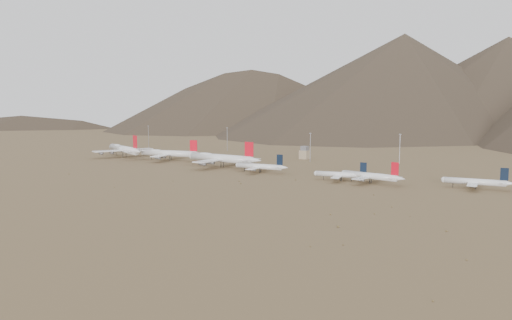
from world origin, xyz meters
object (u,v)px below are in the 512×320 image
Objects in this scene: widebody_centre at (170,153)px; narrowbody_a at (261,166)px; widebody_west at (124,149)px; widebody_east at (221,158)px; control_tower at (305,153)px; narrowbody_b at (342,175)px.

widebody_centre is 114.15m from narrowbody_a.
widebody_west is 0.99× the size of widebody_east.
control_tower is at bearing 74.08° from widebody_east.
widebody_west is at bearing 169.37° from widebody_centre.
widebody_west is 1.67× the size of narrowbody_a.
control_tower is (-19.04, 98.86, 0.66)m from narrowbody_a.
control_tower is (25.04, 91.54, -2.19)m from widebody_east.
narrowbody_a is 100.68m from control_tower.
widebody_east is 94.93m from control_tower.
narrowbody_a is (168.55, -11.60, -3.05)m from widebody_west.
widebody_west is 6.02× the size of control_tower.
narrowbody_a is 1.11× the size of narrowbody_b.
widebody_west reaches higher than widebody_east.
narrowbody_b is at bearing -49.27° from control_tower.
widebody_east is (68.75, -9.90, 0.97)m from widebody_centre.
widebody_west reaches higher than narrowbody_b.
widebody_centre is at bearing 162.36° from narrowbody_a.
widebody_east reaches higher than control_tower.
narrowbody_a reaches higher than narrowbody_b.
widebody_west is 1.16× the size of widebody_centre.
widebody_centre is 0.85× the size of widebody_east.
narrowbody_b is (235.63, -12.76, -3.46)m from widebody_west.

